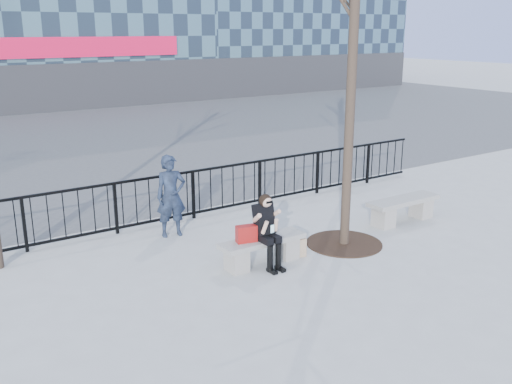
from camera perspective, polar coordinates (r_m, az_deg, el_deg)
ground at (r=10.43m, az=0.65°, el=-7.17°), size 120.00×120.00×0.00m
street_surface at (r=23.87m, az=-20.43°, el=5.13°), size 60.00×23.00×0.01m
railing at (r=12.68m, az=-7.09°, el=-0.38°), size 14.00×0.06×1.10m
tree_grate at (r=11.47m, az=8.80°, el=-5.10°), size 1.50×1.50×0.02m
bench_main at (r=10.31m, az=0.66°, el=-5.64°), size 1.65×0.46×0.49m
bench_second at (r=12.93m, az=14.50°, el=-1.50°), size 1.80×0.50×0.53m
seated_woman at (r=10.06m, az=1.18°, el=-3.96°), size 0.50×0.64×1.34m
handbag at (r=10.04m, az=-0.97°, el=-4.20°), size 0.39×0.25×0.30m
shopping_bag at (r=10.68m, az=4.01°, el=-5.60°), size 0.40×0.22×0.36m
standing_man at (r=11.66m, az=-8.50°, el=-0.40°), size 0.68×0.50×1.69m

